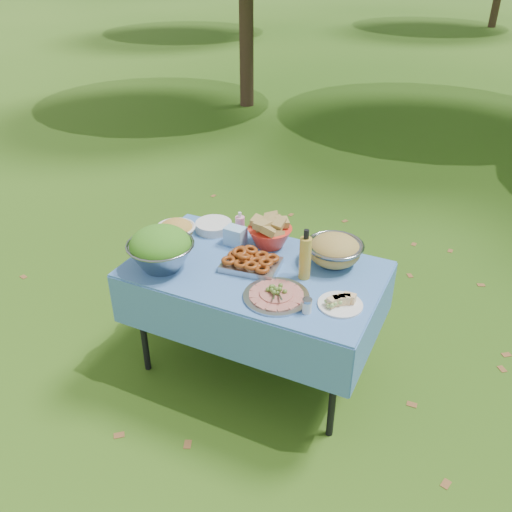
{
  "coord_description": "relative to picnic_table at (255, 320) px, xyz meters",
  "views": [
    {
      "loc": [
        1.16,
        -2.4,
        2.45
      ],
      "look_at": [
        0.01,
        0.0,
        0.84
      ],
      "focal_mm": 38.0,
      "sensor_mm": 36.0,
      "label": 1
    }
  ],
  "objects": [
    {
      "name": "oil_bottle",
      "position": [
        0.29,
        0.03,
        0.53
      ],
      "size": [
        0.08,
        0.08,
        0.31
      ],
      "primitive_type": "cylinder",
      "rotation": [
        0.0,
        0.0,
        -0.16
      ],
      "color": "gold",
      "rests_on": "picnic_table"
    },
    {
      "name": "ground",
      "position": [
        0.0,
        0.0,
        -0.38
      ],
      "size": [
        80.0,
        80.0,
        0.0
      ],
      "primitive_type": "plane",
      "color": "#183C0A",
      "rests_on": "ground"
    },
    {
      "name": "sanitizer_bottle",
      "position": [
        -0.25,
        0.3,
        0.47
      ],
      "size": [
        0.07,
        0.07,
        0.17
      ],
      "primitive_type": "cylinder",
      "rotation": [
        0.0,
        0.0,
        -0.17
      ],
      "color": "pink",
      "rests_on": "picnic_table"
    },
    {
      "name": "charcuterie_platter",
      "position": [
        0.23,
        -0.21,
        0.42
      ],
      "size": [
        0.44,
        0.44,
        0.08
      ],
      "primitive_type": "cylinder",
      "rotation": [
        0.0,
        0.0,
        0.27
      ],
      "color": "#A5A6AC",
      "rests_on": "picnic_table"
    },
    {
      "name": "fried_tray",
      "position": [
        -0.02,
        -0.01,
        0.42
      ],
      "size": [
        0.35,
        0.27,
        0.08
      ],
      "primitive_type": "cube",
      "rotation": [
        0.0,
        0.0,
        0.12
      ],
      "color": "#A5A6AA",
      "rests_on": "picnic_table"
    },
    {
      "name": "salad_bowl",
      "position": [
        -0.49,
        -0.23,
        0.51
      ],
      "size": [
        0.47,
        0.47,
        0.25
      ],
      "primitive_type": null,
      "rotation": [
        0.0,
        0.0,
        0.27
      ],
      "color": "gray",
      "rests_on": "picnic_table"
    },
    {
      "name": "pasta_bowl_steel",
      "position": [
        0.39,
        0.25,
        0.47
      ],
      "size": [
        0.41,
        0.41,
        0.18
      ],
      "primitive_type": null,
      "rotation": [
        0.0,
        0.0,
        -0.26
      ],
      "color": "gray",
      "rests_on": "picnic_table"
    },
    {
      "name": "plate_stack",
      "position": [
        -0.45,
        0.3,
        0.41
      ],
      "size": [
        0.28,
        0.28,
        0.06
      ],
      "primitive_type": "cylinder",
      "rotation": [
        0.0,
        0.0,
        -0.21
      ],
      "color": "white",
      "rests_on": "picnic_table"
    },
    {
      "name": "pasta_bowl_white",
      "position": [
        -0.6,
        0.09,
        0.45
      ],
      "size": [
        0.29,
        0.29,
        0.14
      ],
      "primitive_type": null,
      "rotation": [
        0.0,
        0.0,
        -0.22
      ],
      "color": "white",
      "rests_on": "picnic_table"
    },
    {
      "name": "bread_bowl",
      "position": [
        -0.03,
        0.28,
        0.47
      ],
      "size": [
        0.36,
        0.36,
        0.18
      ],
      "primitive_type": null,
      "rotation": [
        0.0,
        0.0,
        -0.42
      ],
      "color": "red",
      "rests_on": "picnic_table"
    },
    {
      "name": "cheese_plate",
      "position": [
        0.56,
        -0.14,
        0.41
      ],
      "size": [
        0.27,
        0.27,
        0.06
      ],
      "primitive_type": "cylinder",
      "rotation": [
        0.0,
        0.0,
        -0.14
      ],
      "color": "white",
      "rests_on": "picnic_table"
    },
    {
      "name": "wipes_box",
      "position": [
        -0.23,
        0.2,
        0.44
      ],
      "size": [
        0.13,
        0.1,
        0.11
      ],
      "primitive_type": "cube",
      "rotation": [
        0.0,
        0.0,
        -0.06
      ],
      "color": "#9BCEF7",
      "rests_on": "picnic_table"
    },
    {
      "name": "picnic_table",
      "position": [
        0.0,
        0.0,
        0.0
      ],
      "size": [
        1.46,
        0.86,
        0.76
      ],
      "primitive_type": "cube",
      "color": "#84C7FF",
      "rests_on": "ground"
    },
    {
      "name": "shaker",
      "position": [
        0.42,
        -0.27,
        0.42
      ],
      "size": [
        0.07,
        0.07,
        0.08
      ],
      "primitive_type": "cylinder",
      "rotation": [
        0.0,
        0.0,
        -0.37
      ],
      "color": "silver",
      "rests_on": "picnic_table"
    }
  ]
}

